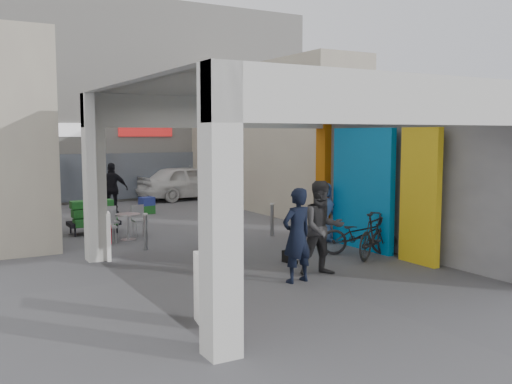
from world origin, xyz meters
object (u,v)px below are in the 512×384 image
man_elderly (323,212)px  produce_stand (94,220)px  bicycle_front (359,235)px  border_collie (294,251)px  white_van (188,182)px  bicycle_rear (374,235)px  cafe_set (121,228)px  man_crates (112,189)px  man_with_dog (297,235)px  man_back_turned (322,228)px

man_elderly → produce_stand: bearing=128.9°
bicycle_front → border_collie: bearing=118.2°
white_van → bicycle_rear: bearing=170.4°
bicycle_rear → white_van: white_van is taller
cafe_set → man_crates: size_ratio=0.77×
produce_stand → bicycle_front: bearing=-42.1°
bicycle_front → man_with_dog: bearing=145.4°
produce_stand → man_crates: size_ratio=0.77×
man_elderly → bicycle_rear: man_elderly is taller
man_with_dog → man_crates: size_ratio=1.00×
man_back_turned → bicycle_front: bearing=42.5°
bicycle_front → bicycle_rear: 0.42m
bicycle_rear → white_van: size_ratio=0.41×
man_with_dog → man_back_turned: size_ratio=0.96×
man_with_dog → man_elderly: man_with_dog is taller
man_back_turned → bicycle_rear: size_ratio=1.08×
white_van → man_back_turned: bearing=162.4°
cafe_set → man_back_turned: man_back_turned is taller
man_crates → bicycle_front: bearing=131.8°
bicycle_front → bicycle_rear: bicycle_rear is taller
border_collie → cafe_set: bearing=103.9°
man_with_dog → man_back_turned: 0.75m
man_elderly → man_crates: (-3.25, 7.19, 0.11)m
man_elderly → man_crates: man_crates is taller
cafe_set → border_collie: cafe_set is taller
man_crates → bicycle_front: size_ratio=1.03×
bicycle_rear → produce_stand: bearing=9.4°
border_collie → bicycle_front: bearing=-13.5°
man_with_dog → man_elderly: 3.94m
cafe_set → man_with_dog: 5.99m
produce_stand → white_van: (5.33, 6.17, 0.35)m
produce_stand → bicycle_rear: size_ratio=0.80×
man_with_dog → bicycle_rear: 2.77m
man_back_turned → man_crates: man_back_turned is taller
man_crates → man_elderly: bearing=136.9°
cafe_set → border_collie: size_ratio=1.98×
cafe_set → border_collie: (2.31, -4.47, -0.02)m
produce_stand → white_van: 8.16m
border_collie → man_with_dog: bearing=-134.7°
man_crates → bicycle_front: 9.30m
bicycle_front → white_van: bearing=23.9°
man_with_dog → bicycle_rear: size_ratio=1.03×
man_crates → bicycle_rear: bearing=131.5°
produce_stand → bicycle_rear: bicycle_rear is taller
border_collie → man_back_turned: man_back_turned is taller
produce_stand → man_back_turned: size_ratio=0.74×
cafe_set → white_van: 8.83m
man_with_dog → man_crates: (-0.55, 10.07, 0.00)m
white_van → cafe_set: bearing=140.2°
cafe_set → white_van: (4.92, 7.32, 0.41)m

